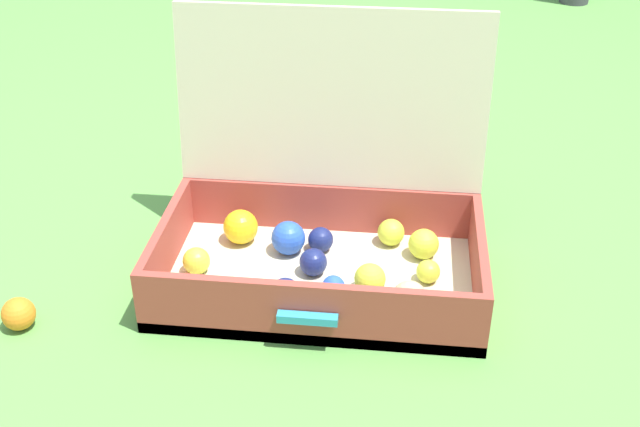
% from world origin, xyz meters
% --- Properties ---
extents(ground_plane, '(16.00, 16.00, 0.00)m').
position_xyz_m(ground_plane, '(0.00, 0.00, 0.00)').
color(ground_plane, '#569342').
extents(open_suitcase, '(0.65, 0.46, 0.51)m').
position_xyz_m(open_suitcase, '(0.09, 0.01, 0.12)').
color(open_suitcase, beige).
rests_on(open_suitcase, ground).
extents(stray_ball_on_grass, '(0.06, 0.06, 0.06)m').
position_xyz_m(stray_ball_on_grass, '(-0.47, -0.25, 0.03)').
color(stray_ball_on_grass, orange).
rests_on(stray_ball_on_grass, ground).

